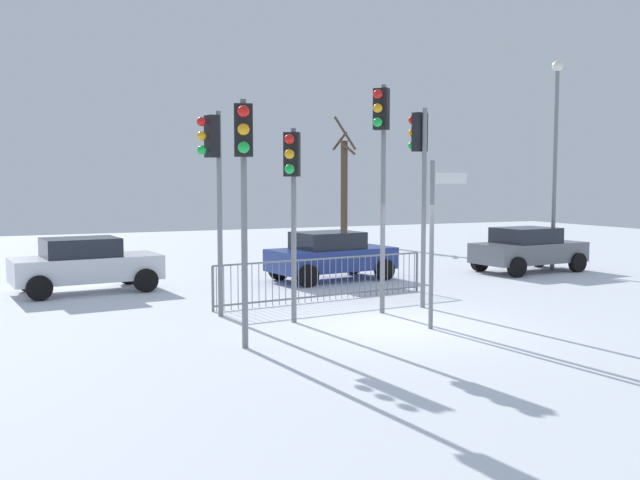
{
  "coord_description": "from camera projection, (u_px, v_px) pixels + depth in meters",
  "views": [
    {
      "loc": [
        -7.26,
        -12.16,
        2.93
      ],
      "look_at": [
        -0.47,
        2.73,
        1.59
      ],
      "focal_mm": 39.16,
      "sensor_mm": 36.0,
      "label": 1
    }
  ],
  "objects": [
    {
      "name": "traffic_light_foreground_left",
      "position": [
        381.0,
        147.0,
        15.35
      ],
      "size": [
        0.47,
        0.46,
        5.1
      ],
      "rotation": [
        0.0,
        0.0,
        2.31
      ],
      "color": "slate",
      "rests_on": "ground"
    },
    {
      "name": "bare_tree_left",
      "position": [
        344.0,
        187.0,
        34.39
      ],
      "size": [
        1.13,
        1.23,
        6.16
      ],
      "color": "#473828",
      "rests_on": "ground"
    },
    {
      "name": "traffic_light_mid_left",
      "position": [
        213.0,
        167.0,
        15.03
      ],
      "size": [
        0.56,
        0.36,
        4.48
      ],
      "rotation": [
        0.0,
        0.0,
        1.8
      ],
      "color": "slate",
      "rests_on": "ground"
    },
    {
      "name": "car_grey_near",
      "position": [
        528.0,
        249.0,
        23.04
      ],
      "size": [
        3.92,
        2.16,
        1.47
      ],
      "rotation": [
        0.0,
        0.0,
        0.08
      ],
      "color": "slate",
      "rests_on": "ground"
    },
    {
      "name": "ground_plane",
      "position": [
        396.0,
        327.0,
        14.27
      ],
      "size": [
        60.0,
        60.0,
        0.0
      ],
      "primitive_type": "plane",
      "color": "white"
    },
    {
      "name": "traffic_light_mid_right",
      "position": [
        420.0,
        162.0,
        16.32
      ],
      "size": [
        0.36,
        0.56,
        4.67
      ],
      "rotation": [
        0.0,
        0.0,
        0.2
      ],
      "color": "slate",
      "rests_on": "ground"
    },
    {
      "name": "car_white_trailing",
      "position": [
        85.0,
        264.0,
        18.74
      ],
      "size": [
        3.96,
        2.28,
        1.47
      ],
      "rotation": [
        0.0,
        0.0,
        0.11
      ],
      "color": "silver",
      "rests_on": "ground"
    },
    {
      "name": "traffic_light_rear_left",
      "position": [
        292.0,
        181.0,
        14.34
      ],
      "size": [
        0.43,
        0.5,
        4.07
      ],
      "rotation": [
        0.0,
        0.0,
        2.56
      ],
      "color": "slate",
      "rests_on": "ground"
    },
    {
      "name": "street_lamp",
      "position": [
        555.0,
        144.0,
        23.1
      ],
      "size": [
        0.36,
        0.36,
        6.95
      ],
      "color": "slate",
      "rests_on": "ground"
    },
    {
      "name": "pedestrian_guard_railing",
      "position": [
        324.0,
        279.0,
        17.4
      ],
      "size": [
        5.94,
        0.71,
        1.07
      ],
      "rotation": [
        0.0,
        0.0,
        0.11
      ],
      "color": "slate",
      "rests_on": "ground"
    },
    {
      "name": "traffic_light_foreground_right",
      "position": [
        244.0,
        167.0,
        12.02
      ],
      "size": [
        0.37,
        0.55,
        4.38
      ],
      "rotation": [
        0.0,
        0.0,
        2.83
      ],
      "color": "slate",
      "rests_on": "ground"
    },
    {
      "name": "car_blue_mid",
      "position": [
        331.0,
        255.0,
        21.02
      ],
      "size": [
        3.98,
        2.32,
        1.47
      ],
      "rotation": [
        0.0,
        0.0,
        0.13
      ],
      "color": "navy",
      "rests_on": "ground"
    },
    {
      "name": "direction_sign_post",
      "position": [
        434.0,
        236.0,
        13.94
      ],
      "size": [
        0.78,
        0.17,
        3.38
      ],
      "rotation": [
        0.0,
        0.0,
        -0.14
      ],
      "color": "slate",
      "rests_on": "ground"
    }
  ]
}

